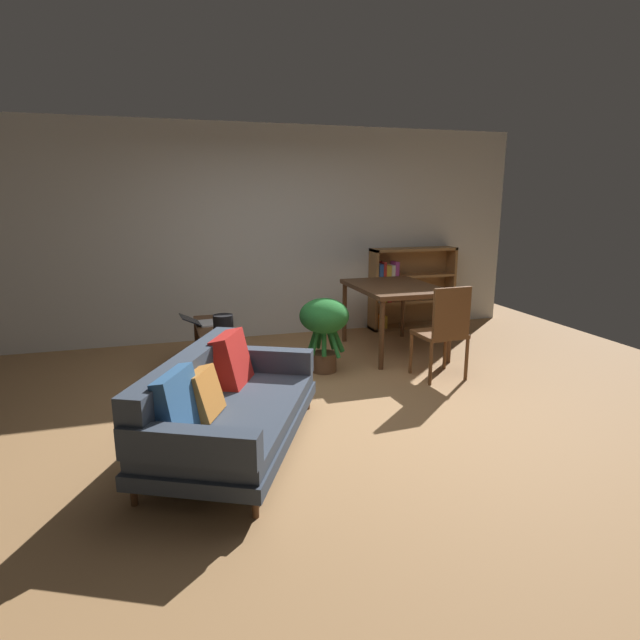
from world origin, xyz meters
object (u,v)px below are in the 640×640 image
media_console (216,352)px  fabric_couch (222,404)px  open_laptop (203,322)px  dining_table (394,292)px  desk_speaker (223,325)px  bookshelf (407,288)px  potted_floor_plant (324,322)px  dining_chair_near (444,328)px

media_console → fabric_couch: bearing=-94.4°
open_laptop → dining_table: 2.23m
desk_speaker → dining_table: (2.06, 0.57, 0.12)m
open_laptop → bookshelf: size_ratio=0.36×
open_laptop → dining_table: size_ratio=0.34×
desk_speaker → bookshelf: 3.21m
fabric_couch → potted_floor_plant: (1.23, 1.43, 0.20)m
desk_speaker → open_laptop: bearing=106.4°
desk_speaker → dining_chair_near: size_ratio=0.21×
potted_floor_plant → open_laptop: bearing=160.7°
potted_floor_plant → bookshelf: bookshelf is taller
fabric_couch → dining_table: bearing=40.4°
dining_chair_near → potted_floor_plant: bearing=151.5°
media_console → desk_speaker: desk_speaker is taller
desk_speaker → dining_chair_near: (2.13, -0.48, -0.07)m
dining_table → bookshelf: 1.28m
dining_chair_near → desk_speaker: bearing=167.3°
fabric_couch → media_console: 1.66m
dining_table → media_console: bearing=-173.3°
open_laptop → bookshelf: 3.12m
open_laptop → bookshelf: (2.91, 1.11, 0.03)m
fabric_couch → dining_chair_near: dining_chair_near is taller
media_console → desk_speaker: size_ratio=6.23×
media_console → dining_chair_near: dining_chair_near is taller
dining_table → dining_chair_near: 1.07m
potted_floor_plant → dining_chair_near: dining_chair_near is taller
media_console → dining_chair_near: size_ratio=1.32×
media_console → dining_table: size_ratio=1.00×
desk_speaker → dining_table: bearing=15.5°
open_laptop → potted_floor_plant: (1.21, -0.42, 0.01)m
open_laptop → dining_chair_near: bearing=-23.8°
dining_chair_near → bookshelf: size_ratio=0.79×
bookshelf → media_console: bearing=-155.0°
bookshelf → potted_floor_plant: bearing=-138.0°
fabric_couch → potted_floor_plant: potted_floor_plant is taller
dining_table → bookshelf: bearing=56.9°
desk_speaker → dining_table: 2.15m
dining_table → potted_floor_plant: bearing=-155.1°
dining_table → bookshelf: (0.69, 1.06, -0.16)m
open_laptop → potted_floor_plant: size_ratio=0.55×
desk_speaker → potted_floor_plant: 1.06m
fabric_couch → desk_speaker: size_ratio=9.70×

